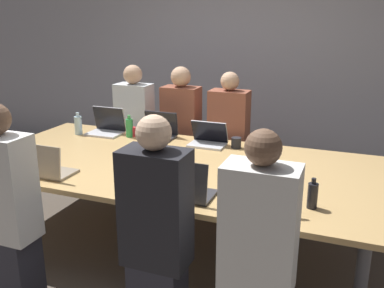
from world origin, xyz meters
TOP-DOWN VIEW (x-y plane):
  - ground_plane at (0.00, 0.00)m, footprint 24.00×24.00m
  - curtain_wall at (0.00, 2.19)m, footprint 12.00×0.06m
  - conference_table at (0.00, 0.00)m, footprint 3.38×1.65m
  - laptop_near_midright at (0.39, -0.64)m, footprint 0.31×0.27m
  - person_near_midright at (0.33, -1.02)m, footprint 0.40×0.24m
  - bottle_near_midright at (0.11, -0.49)m, footprint 0.08×0.08m
  - laptop_far_center at (0.10, 0.59)m, footprint 0.35×0.24m
  - person_far_center at (0.16, 1.06)m, footprint 0.40×0.24m
  - cup_far_center at (0.37, 0.60)m, footprint 0.09×0.09m
  - laptop_near_right at (0.89, -0.63)m, footprint 0.34×0.23m
  - person_near_right at (0.96, -1.05)m, footprint 0.40×0.24m
  - bottle_near_right at (1.18, -0.48)m, footprint 0.07×0.07m
  - laptop_far_left at (-1.02, 0.60)m, footprint 0.36×0.27m
  - person_far_left at (-0.96, 1.08)m, footprint 0.40×0.24m
  - bottle_far_left at (-1.28, 0.47)m, footprint 0.08×0.08m
  - laptop_near_left at (-0.77, -0.64)m, footprint 0.34×0.26m
  - person_near_left at (-0.75, -1.09)m, footprint 0.40×0.24m
  - laptop_far_midleft at (-0.45, 0.67)m, footprint 0.35×0.25m
  - person_far_midleft at (-0.39, 1.10)m, footprint 0.40×0.24m
  - cup_far_midleft at (-0.73, 0.60)m, footprint 0.09×0.09m
  - bottle_far_midleft at (-0.73, 0.57)m, footprint 0.07×0.07m
  - stapler at (-0.05, -0.04)m, footprint 0.09×0.16m

SIDE VIEW (x-z plane):
  - ground_plane at x=0.00m, z-range 0.00..0.00m
  - person_far_center at x=0.16m, z-range -0.02..1.34m
  - person_near_right at x=0.96m, z-range -0.02..1.34m
  - person_near_midright at x=0.33m, z-range -0.02..1.36m
  - person_near_left at x=-0.75m, z-range -0.02..1.36m
  - person_far_left at x=-0.96m, z-range -0.02..1.36m
  - person_far_midleft at x=-0.39m, z-range -0.02..1.37m
  - conference_table at x=0.00m, z-range 0.31..1.04m
  - stapler at x=-0.05m, z-range 0.72..0.77m
  - cup_far_midleft at x=-0.73m, z-range 0.72..0.81m
  - cup_far_center at x=0.37m, z-range 0.72..0.82m
  - laptop_far_center at x=0.10m, z-range 0.67..0.90m
  - laptop_near_right at x=0.89m, z-range 0.67..0.90m
  - laptop_far_midleft at x=-0.45m, z-range 0.67..0.92m
  - laptop_near_left at x=-0.77m, z-range 0.67..0.93m
  - laptop_far_left at x=-1.02m, z-range 0.66..0.94m
  - laptop_near_midright at x=0.39m, z-range 0.66..0.94m
  - bottle_near_right at x=1.18m, z-range 0.71..0.91m
  - bottle_near_midright at x=0.11m, z-range 0.71..0.91m
  - bottle_far_midleft at x=-0.73m, z-range 0.71..0.93m
  - bottle_far_left at x=-1.28m, z-range 0.71..0.93m
  - curtain_wall at x=0.00m, z-range 0.00..2.80m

